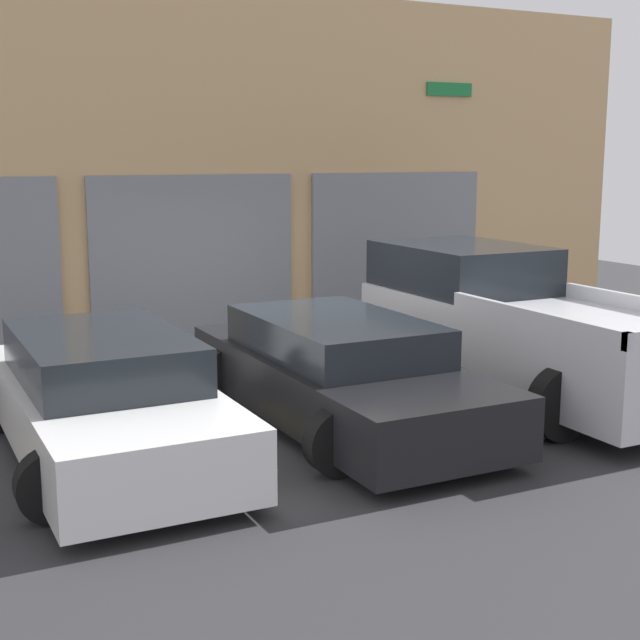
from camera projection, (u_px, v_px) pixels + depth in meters
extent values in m
plane|color=#2D2D30|center=(288.00, 393.00, 11.29)|extent=(28.00, 28.00, 0.00)
cube|color=tan|center=(198.00, 171.00, 13.70)|extent=(15.99, 0.60, 5.45)
cube|color=slate|center=(195.00, 264.00, 13.56)|extent=(3.20, 0.08, 2.68)
cube|color=slate|center=(397.00, 252.00, 15.14)|extent=(3.20, 0.08, 2.68)
cube|color=#197238|center=(449.00, 89.00, 15.09)|extent=(0.90, 0.03, 0.22)
cube|color=silver|center=(526.00, 342.00, 11.06)|extent=(1.84, 5.09, 0.94)
cube|color=#1E2328|center=(462.00, 267.00, 12.15)|extent=(1.69, 2.29, 0.62)
cube|color=silver|center=(533.00, 318.00, 9.57)|extent=(0.08, 2.80, 0.18)
cylinder|color=black|center=(403.00, 347.00, 12.15)|extent=(0.80, 0.22, 0.80)
cylinder|color=black|center=(498.00, 336.00, 12.86)|extent=(0.80, 0.22, 0.80)
cylinder|color=black|center=(561.00, 404.00, 9.37)|extent=(0.80, 0.22, 0.80)
cube|color=white|center=(107.00, 413.00, 8.81)|extent=(1.75, 4.40, 0.65)
cube|color=#1E2328|center=(102.00, 356.00, 8.81)|extent=(1.54, 2.42, 0.46)
cylinder|color=black|center=(8.00, 403.00, 9.70)|extent=(0.62, 0.22, 0.62)
cylinder|color=black|center=(145.00, 387.00, 10.38)|extent=(0.62, 0.22, 0.62)
cylinder|color=black|center=(53.00, 485.00, 7.30)|extent=(0.62, 0.22, 0.62)
cylinder|color=black|center=(228.00, 457.00, 7.97)|extent=(0.62, 0.22, 0.62)
cube|color=black|center=(340.00, 383.00, 9.96)|extent=(1.80, 4.73, 0.63)
cube|color=#1E2328|center=(335.00, 335.00, 9.97)|extent=(1.58, 2.60, 0.42)
cylinder|color=black|center=(227.00, 374.00, 10.93)|extent=(0.66, 0.22, 0.66)
cylinder|color=black|center=(341.00, 361.00, 11.62)|extent=(0.66, 0.22, 0.66)
cylinder|color=black|center=(338.00, 442.00, 8.35)|extent=(0.66, 0.22, 0.66)
cylinder|color=black|center=(476.00, 420.00, 9.04)|extent=(0.66, 0.22, 0.66)
cube|color=gold|center=(231.00, 439.00, 9.47)|extent=(0.12, 2.20, 0.01)
cube|color=gold|center=(437.00, 408.00, 10.62)|extent=(0.12, 2.20, 0.01)
cube|color=gold|center=(602.00, 383.00, 11.76)|extent=(0.12, 2.20, 0.01)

